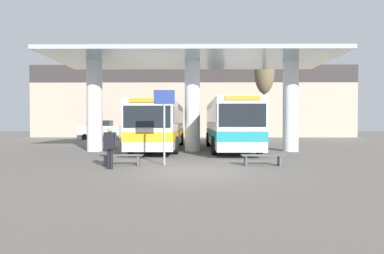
% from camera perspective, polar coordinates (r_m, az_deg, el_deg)
% --- Properties ---
extents(ground_plane, '(100.00, 100.00, 0.00)m').
position_cam_1_polar(ground_plane, '(11.29, -0.15, -8.51)').
color(ground_plane, '#605B56').
extents(townhouse_backdrop, '(40.00, 0.58, 8.84)m').
position_cam_1_polar(townhouse_backdrop, '(36.86, 0.23, 6.06)').
color(townhouse_backdrop, tan).
rests_on(townhouse_backdrop, ground_plane).
extents(station_canopy, '(17.53, 6.28, 6.01)m').
position_cam_1_polar(station_canopy, '(19.33, 0.07, 9.54)').
color(station_canopy, silver).
rests_on(station_canopy, ground_plane).
extents(transit_bus_left_bay, '(2.94, 11.55, 3.11)m').
position_cam_1_polar(transit_bus_left_bay, '(20.97, -5.98, 0.63)').
color(transit_bus_left_bay, silver).
rests_on(transit_bus_left_bay, ground_plane).
extents(transit_bus_center_bay, '(2.85, 10.51, 3.20)m').
position_cam_1_polar(transit_bus_center_bay, '(20.16, 7.16, 0.76)').
color(transit_bus_center_bay, white).
rests_on(transit_bus_center_bay, ground_plane).
extents(waiting_bench_near_pillar, '(1.79, 0.44, 0.46)m').
position_cam_1_polar(waiting_bench_near_pillar, '(13.13, 13.26, -5.68)').
color(waiting_bench_near_pillar, '#4C5156').
rests_on(waiting_bench_near_pillar, ground_plane).
extents(waiting_bench_mid_platform, '(1.77, 0.44, 0.46)m').
position_cam_1_polar(waiting_bench_mid_platform, '(13.17, -13.15, -5.66)').
color(waiting_bench_mid_platform, '#4C5156').
rests_on(waiting_bench_mid_platform, ground_plane).
extents(info_sign_platform, '(0.90, 0.09, 3.23)m').
position_cam_1_polar(info_sign_platform, '(12.89, -5.31, 2.87)').
color(info_sign_platform, gray).
rests_on(info_sign_platform, ground_plane).
extents(pedestrian_waiting, '(0.59, 0.38, 1.64)m').
position_cam_1_polar(pedestrian_waiting, '(12.23, -15.37, -3.11)').
color(pedestrian_waiting, black).
rests_on(pedestrian_waiting, ground_plane).
extents(poplar_tree_behind_left, '(1.90, 1.90, 8.78)m').
position_cam_1_polar(poplar_tree_behind_left, '(29.97, 13.62, 9.96)').
color(poplar_tree_behind_left, brown).
rests_on(poplar_tree_behind_left, ground_plane).
extents(parked_car_street, '(4.45, 2.10, 2.04)m').
position_cam_1_polar(parked_car_street, '(34.08, -17.08, -0.56)').
color(parked_car_street, '#B2B7BC').
rests_on(parked_car_street, ground_plane).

